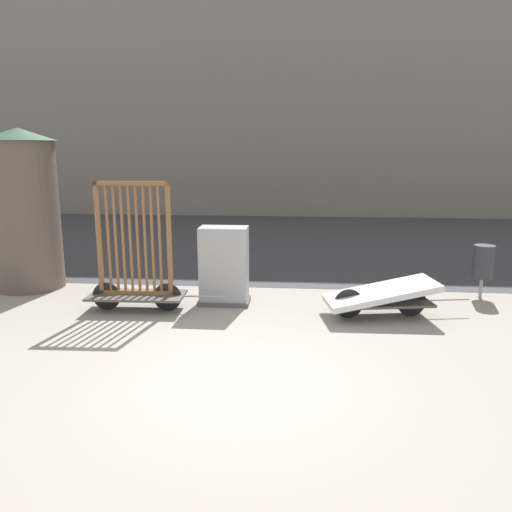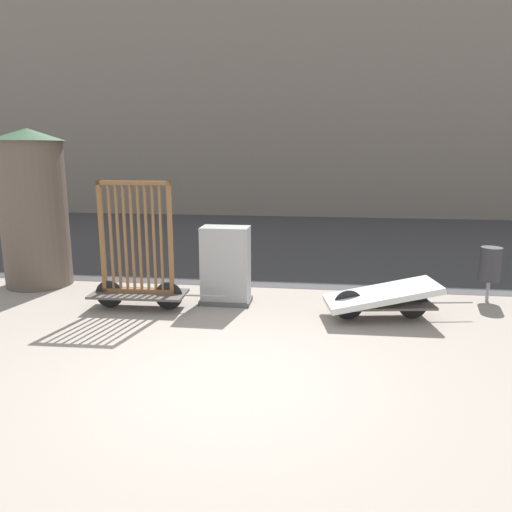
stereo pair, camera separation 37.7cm
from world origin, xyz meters
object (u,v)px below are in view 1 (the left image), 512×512
bike_cart_with_mattress (381,295)px  utility_cabinet (224,268)px  trash_bin (483,262)px  advertising_column (25,208)px  bike_cart_with_bedframe (136,269)px

bike_cart_with_mattress → utility_cabinet: size_ratio=1.76×
trash_bin → advertising_column: 8.79m
bike_cart_with_mattress → trash_bin: trash_bin is taller
bike_cart_with_mattress → trash_bin: 2.41m
advertising_column → bike_cart_with_bedframe: bearing=-25.8°
bike_cart_with_mattress → bike_cart_with_bedframe: bearing=170.3°
bike_cart_with_bedframe → utility_cabinet: bike_cart_with_bedframe is taller
bike_cart_with_bedframe → utility_cabinet: bearing=18.2°
advertising_column → trash_bin: bearing=0.0°
bike_cart_with_bedframe → advertising_column: (-2.60, 1.26, 0.86)m
trash_bin → bike_cart_with_mattress: bearing=-148.3°
trash_bin → utility_cabinet: bearing=-171.1°
bike_cart_with_mattress → advertising_column: (-6.71, 1.26, 1.22)m
utility_cabinet → trash_bin: size_ratio=1.39×
advertising_column → bike_cart_with_mattress: bearing=-10.6°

